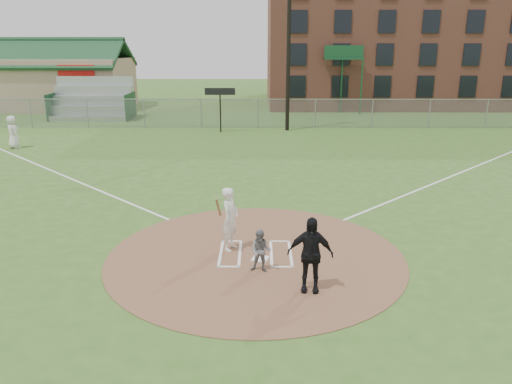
{
  "coord_description": "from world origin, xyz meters",
  "views": [
    {
      "loc": [
        0.11,
        -13.03,
        5.85
      ],
      "look_at": [
        0.0,
        2.0,
        1.3
      ],
      "focal_mm": 35.0,
      "sensor_mm": 36.0,
      "label": 1
    }
  ],
  "objects_px": {
    "umpire": "(310,254)",
    "ondeck_player": "(13,132)",
    "batter_at_plate": "(230,219)",
    "home_plate": "(260,259)",
    "catcher": "(261,251)"
  },
  "relations": [
    {
      "from": "catcher",
      "to": "batter_at_plate",
      "type": "xyz_separation_m",
      "value": [
        -0.88,
        1.45,
        0.36
      ]
    },
    {
      "from": "home_plate",
      "to": "batter_at_plate",
      "type": "distance_m",
      "value": 1.44
    },
    {
      "from": "catcher",
      "to": "ondeck_player",
      "type": "bearing_deg",
      "value": 143.04
    },
    {
      "from": "catcher",
      "to": "umpire",
      "type": "xyz_separation_m",
      "value": [
        1.18,
        -1.04,
        0.37
      ]
    },
    {
      "from": "umpire",
      "to": "catcher",
      "type": "bearing_deg",
      "value": 145.08
    },
    {
      "from": "ondeck_player",
      "to": "batter_at_plate",
      "type": "distance_m",
      "value": 19.55
    },
    {
      "from": "ondeck_player",
      "to": "batter_at_plate",
      "type": "bearing_deg",
      "value": 173.71
    },
    {
      "from": "catcher",
      "to": "batter_at_plate",
      "type": "height_order",
      "value": "batter_at_plate"
    },
    {
      "from": "home_plate",
      "to": "catcher",
      "type": "bearing_deg",
      "value": -89.0
    },
    {
      "from": "umpire",
      "to": "ondeck_player",
      "type": "relative_size",
      "value": 1.02
    },
    {
      "from": "ondeck_player",
      "to": "batter_at_plate",
      "type": "xyz_separation_m",
      "value": [
        13.17,
        -14.45,
        0.03
      ]
    },
    {
      "from": "umpire",
      "to": "home_plate",
      "type": "bearing_deg",
      "value": 130.14
    },
    {
      "from": "catcher",
      "to": "umpire",
      "type": "relative_size",
      "value": 0.61
    },
    {
      "from": "ondeck_player",
      "to": "batter_at_plate",
      "type": "relative_size",
      "value": 0.99
    },
    {
      "from": "home_plate",
      "to": "ondeck_player",
      "type": "bearing_deg",
      "value": 132.82
    }
  ]
}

